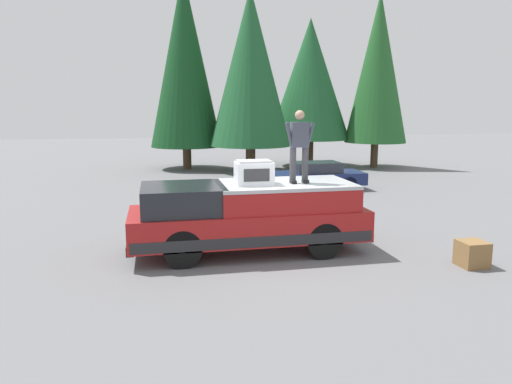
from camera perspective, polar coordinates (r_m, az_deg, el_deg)
The scene contains 10 objects.
ground_plane at distance 11.47m, azimuth 1.87°, elevation -7.31°, with size 90.00×90.00×0.00m, color slate.
pickup_truck at distance 11.43m, azimuth -0.93°, elevation -2.84°, with size 2.01×5.54×1.65m.
compressor_unit at distance 11.10m, azimuth -0.25°, elevation 2.31°, with size 0.65×0.84×0.56m.
person_on_truck_bed at distance 11.30m, azimuth 5.14°, elevation 5.59°, with size 0.29×0.72×1.69m.
parked_car_navy at distance 20.25m, azimuth 6.92°, elevation 1.89°, with size 1.64×4.10×1.16m.
wooden_crate at distance 11.52m, azimuth 24.16°, elevation -6.68°, with size 0.56×0.56×0.56m, color olive.
conifer_far_left at distance 28.42m, azimuth 14.19°, elevation 13.95°, with size 3.44×3.44×9.61m.
conifer_left at distance 28.51m, azimuth 6.37°, elevation 13.03°, with size 4.68×4.68×8.35m.
conifer_center_left at distance 25.76m, azimuth -0.67°, elevation 14.42°, with size 4.28×4.28×9.42m.
conifer_center_right at distance 27.28m, azimuth -8.41°, elevation 15.12°, with size 3.90×3.90×10.56m.
Camera 1 is at (-10.64, 2.61, 3.41)m, focal length 33.88 mm.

